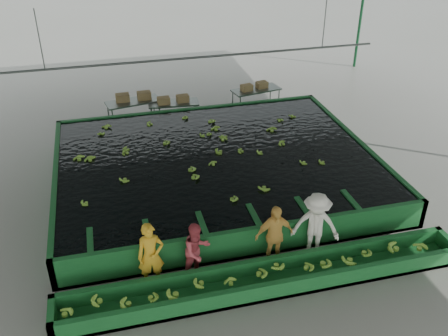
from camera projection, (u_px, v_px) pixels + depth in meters
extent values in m
plane|color=gray|center=(228.00, 205.00, 15.03)|extent=(80.00, 80.00, 0.00)
cube|color=gray|center=(229.00, 40.00, 12.52)|extent=(20.00, 22.00, 0.04)
cube|color=black|center=(216.00, 157.00, 15.86)|extent=(9.70, 7.70, 0.00)
cylinder|color=#59605B|center=(192.00, 58.00, 17.71)|extent=(0.08, 0.08, 14.00)
cylinder|color=#59605B|center=(40.00, 40.00, 16.12)|extent=(0.04, 0.04, 2.00)
cylinder|color=#59605B|center=(325.00, 21.00, 18.30)|extent=(0.04, 0.04, 2.00)
imported|color=gold|center=(151.00, 256.00, 11.68)|extent=(0.64, 0.42, 1.73)
imported|color=#C04149|center=(197.00, 251.00, 11.97)|extent=(0.93, 0.84, 1.55)
imported|color=#F3BC51|center=(274.00, 235.00, 12.35)|extent=(1.03, 0.47, 1.71)
imported|color=silver|center=(316.00, 226.00, 12.55)|extent=(1.39, 1.13, 1.87)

